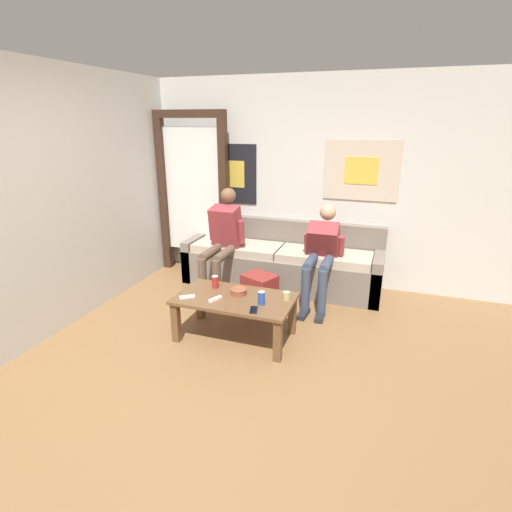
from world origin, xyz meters
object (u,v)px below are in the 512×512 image
Objects in this scene: person_seated_adult at (222,238)px; backpack at (259,293)px; game_controller_near_right at (187,297)px; game_controller_near_left at (215,299)px; person_seated_teen at (322,251)px; drink_can_blue at (261,298)px; cell_phone at (254,310)px; pillar_candle at (286,296)px; ceramic_bowl at (238,291)px; couch at (281,264)px; coffee_table at (235,304)px; drink_can_red at (215,282)px.

person_seated_adult is 2.94× the size of backpack.
game_controller_near_left is at bearing 9.36° from game_controller_near_right.
person_seated_teen is 8.92× the size of drink_can_blue.
pillar_candle is at bearing 55.70° from cell_phone.
cell_phone is at bearing -47.18° from ceramic_bowl.
person_seated_adult is 1.26m from game_controller_near_left.
ceramic_bowl is (-0.61, -1.01, -0.16)m from person_seated_teen.
ceramic_bowl is at bearing -58.60° from person_seated_adult.
ceramic_bowl reaches higher than game_controller_near_right.
ceramic_bowl is (-0.05, -1.34, 0.17)m from couch.
pillar_candle is at bearing -50.05° from backpack.
drink_can_blue is at bearing -51.65° from person_seated_adult.
pillar_candle is 0.38m from cell_phone.
person_seated_adult is 13.86× the size of pillar_candle.
game_controller_near_left is (-0.77, -1.20, -0.18)m from person_seated_teen.
person_seated_adult is at bearing 148.09° from backpack.
drink_can_blue is (0.29, -0.06, 0.13)m from coffee_table.
drink_can_blue reaches higher than pillar_candle.
person_seated_adult is at bearing 124.23° from cell_phone.
person_seated_adult is (-0.64, -0.37, 0.38)m from couch.
couch is 1.63m from cell_phone.
coffee_table is at bearing -119.82° from person_seated_teen.
backpack is 2.90× the size of game_controller_near_left.
game_controller_near_left is at bearing -159.65° from pillar_candle.
backpack is (-0.05, -0.74, -0.10)m from couch.
game_controller_near_left is (-0.16, -0.19, -0.02)m from ceramic_bowl.
ceramic_bowl is at bearing 82.19° from coffee_table.
person_seated_adult is 0.96m from drink_can_red.
drink_can_red is (-0.89, -0.94, -0.13)m from person_seated_teen.
backpack is 0.77m from pillar_candle.
drink_can_blue is 0.44m from game_controller_near_left.
pillar_candle is 0.94m from game_controller_near_right.
backpack is 0.66m from drink_can_red.
drink_can_red reaches higher than backpack.
ceramic_bowl is 1.10× the size of game_controller_near_left.
game_controller_near_right is at bearing -162.86° from pillar_candle.
coffee_table is (-0.06, -1.41, 0.06)m from couch.
person_seated_adult reaches higher than game_controller_near_right.
drink_can_red is at bearing 146.76° from cell_phone.
backpack is at bearing -93.82° from couch.
game_controller_near_right is at bearing -107.03° from couch.
drink_can_red reaches higher than game_controller_near_left.
drink_can_red reaches higher than coffee_table.
game_controller_near_left is at bearing -65.13° from drink_can_red.
person_seated_adult is 1.20m from person_seated_teen.
game_controller_near_left is (-0.43, -0.06, -0.05)m from drink_can_blue.
pillar_candle is at bearing -41.14° from person_seated_adult.
game_controller_near_right is (-0.71, -0.10, -0.05)m from drink_can_blue.
pillar_candle is (0.42, -1.30, 0.17)m from couch.
game_controller_near_right is at bearing -117.47° from backpack.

